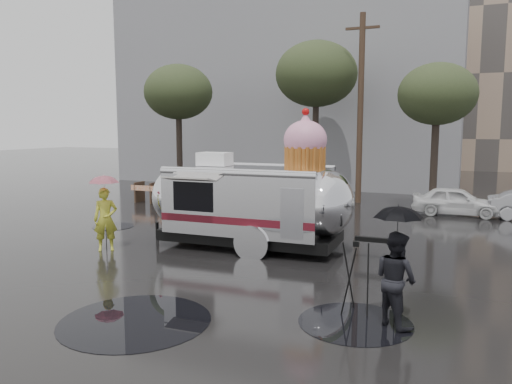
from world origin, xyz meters
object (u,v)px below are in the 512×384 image
at_px(person_right, 396,279).
at_px(tripod, 355,271).
at_px(airstream_trailer, 253,199).
at_px(person_left, 106,219).

relative_size(person_right, tripod, 1.22).
relative_size(airstream_trailer, tripod, 5.43).
height_order(person_left, person_right, person_left).
height_order(airstream_trailer, tripod, airstream_trailer).
bearing_deg(person_right, airstream_trailer, -4.38).
height_order(airstream_trailer, person_left, airstream_trailer).
height_order(person_right, tripod, person_right).
bearing_deg(airstream_trailer, person_left, -153.61).
xyz_separation_m(airstream_trailer, person_right, (4.84, -4.58, -0.62)).
distance_m(person_left, person_right, 9.11).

